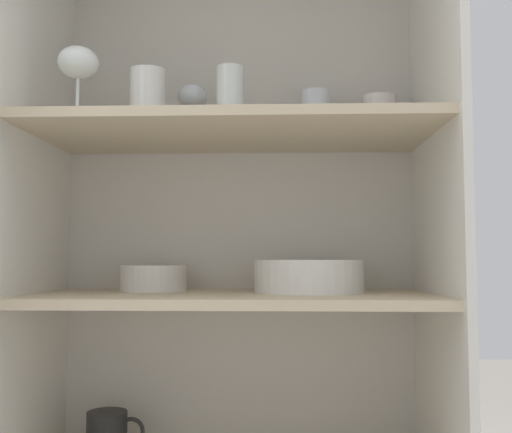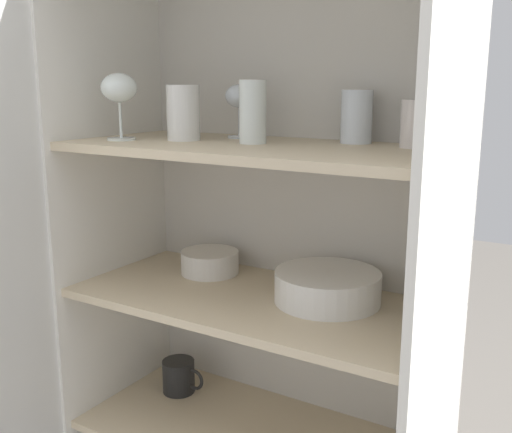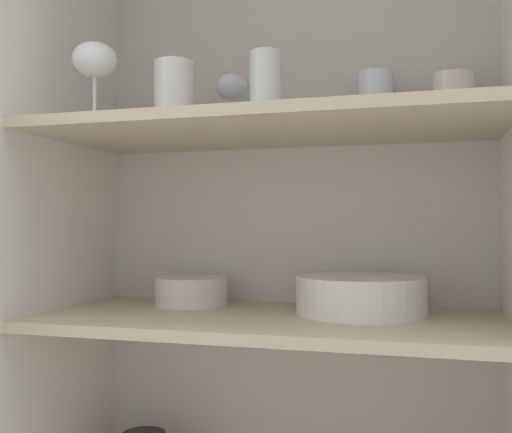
# 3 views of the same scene
# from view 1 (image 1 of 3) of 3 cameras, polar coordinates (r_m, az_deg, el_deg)

# --- Properties ---
(cupboard_back_panel) EXTENTS (0.89, 0.02, 1.53)m
(cupboard_back_panel) POSITION_cam_1_polar(r_m,az_deg,el_deg) (1.50, -1.60, -6.57)
(cupboard_back_panel) COLOR silver
(cupboard_back_panel) RESTS_ON ground_plane
(cupboard_side_left) EXTENTS (0.02, 0.44, 1.53)m
(cupboard_side_left) POSITION_cam_1_polar(r_m,az_deg,el_deg) (1.39, -20.56, -6.50)
(cupboard_side_left) COLOR white
(cupboard_side_left) RESTS_ON ground_plane
(cupboard_side_right) EXTENTS (0.02, 0.44, 1.53)m
(cupboard_side_right) POSITION_cam_1_polar(r_m,az_deg,el_deg) (1.33, 17.03, -6.71)
(cupboard_side_right) COLOR white
(cupboard_side_right) RESTS_ON ground_plane
(shelf_board_middle) EXTENTS (0.86, 0.40, 0.02)m
(shelf_board_middle) POSITION_cam_1_polar(r_m,az_deg,el_deg) (1.29, -2.23, -7.79)
(shelf_board_middle) COLOR beige
(shelf_board_upper) EXTENTS (0.86, 0.40, 0.02)m
(shelf_board_upper) POSITION_cam_1_polar(r_m,az_deg,el_deg) (1.32, -2.18, 8.00)
(shelf_board_upper) COLOR beige
(tumbler_glass_0) EXTENTS (0.06, 0.06, 0.14)m
(tumbler_glass_0) POSITION_cam_1_polar(r_m,az_deg,el_deg) (1.35, -2.49, 11.17)
(tumbler_glass_0) COLOR white
(tumbler_glass_0) RESTS_ON shelf_board_upper
(tumbler_glass_1) EXTENTS (0.08, 0.08, 0.13)m
(tumbler_glass_1) POSITION_cam_1_polar(r_m,az_deg,el_deg) (1.36, -10.30, 10.94)
(tumbler_glass_1) COLOR white
(tumbler_glass_1) RESTS_ON shelf_board_upper
(tumbler_glass_2) EXTENTS (0.08, 0.08, 0.10)m
(tumbler_glass_2) POSITION_cam_1_polar(r_m,az_deg,el_deg) (1.47, 11.66, 9.24)
(tumbler_glass_2) COLOR silver
(tumbler_glass_2) RESTS_ON shelf_board_upper
(tumbler_glass_3) EXTENTS (0.07, 0.07, 0.12)m
(tumbler_glass_3) POSITION_cam_1_polar(r_m,az_deg,el_deg) (1.47, 5.69, 9.51)
(tumbler_glass_3) COLOR white
(tumbler_glass_3) RESTS_ON shelf_board_upper
(wine_glass_0) EXTENTS (0.07, 0.07, 0.13)m
(wine_glass_0) POSITION_cam_1_polar(r_m,az_deg,el_deg) (1.46, -6.06, 11.02)
(wine_glass_0) COLOR white
(wine_glass_0) RESTS_ON shelf_board_upper
(wine_glass_1) EXTENTS (0.09, 0.09, 0.16)m
(wine_glass_1) POSITION_cam_1_polar(r_m,az_deg,el_deg) (1.34, -16.58, 13.58)
(wine_glass_1) COLOR white
(wine_glass_1) RESTS_ON shelf_board_upper
(plate_stack_white) EXTENTS (0.24, 0.24, 0.07)m
(plate_stack_white) POSITION_cam_1_polar(r_m,az_deg,el_deg) (1.35, 5.06, -5.66)
(plate_stack_white) COLOR white
(plate_stack_white) RESTS_ON shelf_board_middle
(mixing_bowl_large) EXTENTS (0.15, 0.15, 0.06)m
(mixing_bowl_large) POSITION_cam_1_polar(r_m,az_deg,el_deg) (1.41, -9.72, -5.68)
(mixing_bowl_large) COLOR silver
(mixing_bowl_large) RESTS_ON shelf_board_middle
(coffee_mug_primary) EXTENTS (0.13, 0.09, 0.09)m
(coffee_mug_primary) POSITION_cam_1_polar(r_m,az_deg,el_deg) (1.46, -13.93, -19.35)
(coffee_mug_primary) COLOR black
(coffee_mug_primary) RESTS_ON shelf_board_lower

